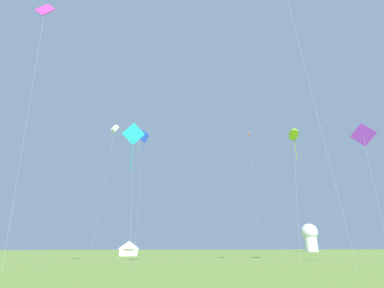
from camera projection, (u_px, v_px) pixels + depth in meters
kite_magenta_diamond at (44, 13)px, 29.96m from camera, size 2.74×0.97×27.16m
kite_pink_parafoil at (249, 135)px, 70.32m from camera, size 1.12×2.31×29.02m
kite_lime_parafoil at (294, 135)px, 39.86m from camera, size 4.06×4.28×17.56m
kite_white_box at (115, 129)px, 56.91m from camera, size 2.46×2.33×25.53m
kite_purple_diamond at (363, 135)px, 31.50m from camera, size 2.15×2.02×15.13m
kite_cyan_diamond at (133, 136)px, 34.08m from camera, size 2.84×1.46×16.33m
kite_blue_diamond at (144, 139)px, 47.23m from camera, size 1.73×1.62×20.67m
festival_tent_right at (129, 247)px, 61.47m from camera, size 4.79×4.79×3.11m
observatory_dome at (310, 236)px, 112.03m from camera, size 6.40×6.40×10.80m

